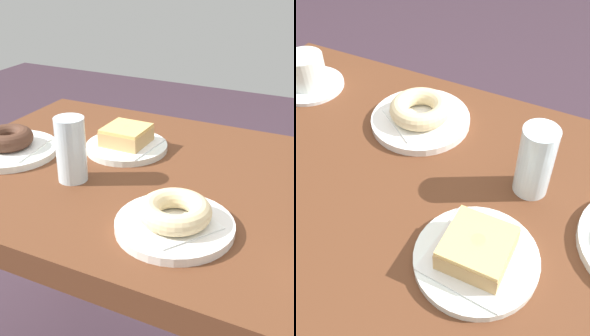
{
  "view_description": "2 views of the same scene",
  "coord_description": "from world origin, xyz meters",
  "views": [
    {
      "loc": [
        0.33,
        -0.77,
        1.14
      ],
      "look_at": [
        -0.02,
        -0.06,
        0.74
      ],
      "focal_mm": 48.28,
      "sensor_mm": 36.0,
      "label": 1
    },
    {
      "loc": [
        -0.25,
        0.41,
        1.25
      ],
      "look_at": [
        -0.02,
        -0.05,
        0.73
      ],
      "focal_mm": 44.19,
      "sensor_mm": 36.0,
      "label": 2
    }
  ],
  "objects": [
    {
      "name": "table",
      "position": [
        0.0,
        0.0,
        0.62
      ],
      "size": [
        1.03,
        0.68,
        0.7
      ],
      "color": "#5B311C",
      "rests_on": "ground_plane"
    },
    {
      "name": "plate_glazed_square",
      "position": [
        -0.14,
        0.08,
        0.71
      ],
      "size": [
        0.19,
        0.19,
        0.01
      ],
      "primitive_type": "cylinder",
      "color": "white",
      "rests_on": "table"
    },
    {
      "name": "napkin_glazed_square",
      "position": [
        -0.14,
        0.08,
        0.72
      ],
      "size": [
        0.15,
        0.15,
        0.0
      ],
      "primitive_type": "cube",
      "rotation": [
        0.0,
        0.0,
        -0.09
      ],
      "color": "white",
      "rests_on": "plate_glazed_square"
    },
    {
      "name": "donut_glazed_square",
      "position": [
        -0.14,
        0.08,
        0.74
      ],
      "size": [
        0.1,
        0.1,
        0.04
      ],
      "color": "tan",
      "rests_on": "napkin_glazed_square"
    },
    {
      "name": "plate_sugar_ring",
      "position": [
        0.09,
        -0.17,
        0.71
      ],
      "size": [
        0.2,
        0.2,
        0.02
      ],
      "primitive_type": "cylinder",
      "color": "white",
      "rests_on": "table"
    },
    {
      "name": "napkin_sugar_ring",
      "position": [
        0.09,
        -0.17,
        0.72
      ],
      "size": [
        0.17,
        0.17,
        0.0
      ],
      "primitive_type": "cube",
      "rotation": [
        0.0,
        0.0,
        -0.6
      ],
      "color": "white",
      "rests_on": "plate_sugar_ring"
    },
    {
      "name": "donut_sugar_ring",
      "position": [
        0.09,
        -0.17,
        0.74
      ],
      "size": [
        0.12,
        0.12,
        0.04
      ],
      "primitive_type": "torus",
      "color": "beige",
      "rests_on": "napkin_sugar_ring"
    },
    {
      "name": "water_glass",
      "position": [
        -0.17,
        -0.1,
        0.77
      ],
      "size": [
        0.06,
        0.06,
        0.13
      ],
      "primitive_type": "cylinder",
      "color": "silver",
      "rests_on": "table"
    },
    {
      "name": "coffee_cup",
      "position": [
        0.38,
        -0.18,
        0.74
      ],
      "size": [
        0.15,
        0.15,
        0.08
      ],
      "color": "silver",
      "rests_on": "table"
    }
  ]
}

